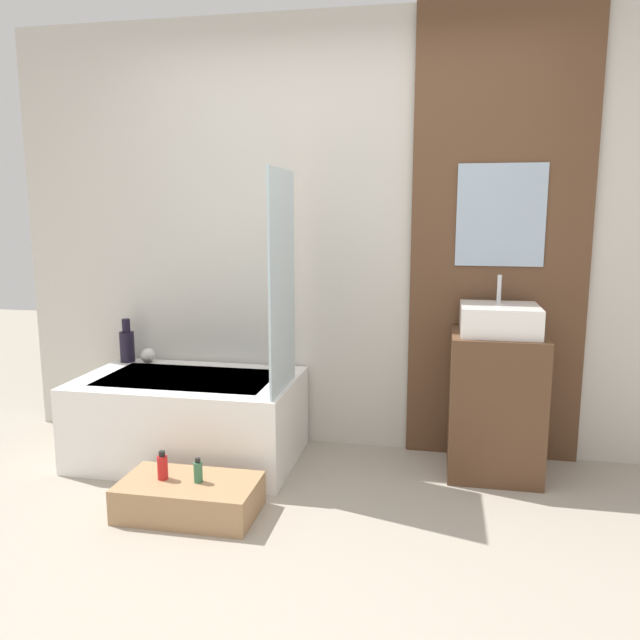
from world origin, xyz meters
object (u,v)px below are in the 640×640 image
sink (499,319)px  vase_round_light (148,355)px  bathtub (190,418)px  wooden_step_bench (189,497)px  vase_tall_dark (127,344)px  bottle_soap_primary (163,467)px  bottle_soap_secondary (198,471)px

sink → vase_round_light: bearing=175.8°
bathtub → wooden_step_bench: bearing=-67.8°
wooden_step_bench → vase_tall_dark: vase_tall_dark is taller
sink → bottle_soap_primary: (-1.62, -0.80, -0.64)m
bathtub → sink: size_ratio=3.07×
sink → vase_tall_dark: bearing=176.1°
bottle_soap_primary → bottle_soap_secondary: 0.18m
bathtub → sink: 1.87m
vase_tall_dark → vase_round_light: vase_tall_dark is taller
bathtub → vase_round_light: bearing=143.4°
vase_tall_dark → bottle_soap_secondary: bearing=-48.1°
bathtub → bottle_soap_primary: 0.68m
vase_tall_dark → bottle_soap_primary: vase_tall_dark is taller
vase_round_light → bottle_soap_secondary: size_ratio=0.79×
bathtub → vase_tall_dark: 0.71m
wooden_step_bench → sink: bearing=28.3°
bottle_soap_primary → bottle_soap_secondary: size_ratio=1.18×
wooden_step_bench → sink: 1.86m
bottle_soap_primary → vase_tall_dark: bearing=125.2°
bathtub → bottle_soap_primary: bathtub is taller
sink → bottle_soap_secondary: size_ratio=3.43×
sink → bottle_soap_secondary: (-1.44, -0.80, -0.65)m
wooden_step_bench → sink: sink is taller
wooden_step_bench → bottle_soap_primary: bottle_soap_primary is taller
vase_tall_dark → bottle_soap_secondary: (0.86, -0.96, -0.39)m
bathtub → vase_round_light: (-0.39, 0.29, 0.29)m
sink → bottle_soap_primary: 1.92m
bathtub → vase_round_light: vase_round_light is taller
wooden_step_bench → vase_tall_dark: bearing=130.2°
wooden_step_bench → vase_round_light: bearing=124.8°
vase_round_light → bottle_soap_secondary: 1.24m
bathtub → bottle_soap_secondary: size_ratio=10.51×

